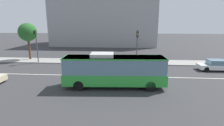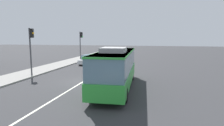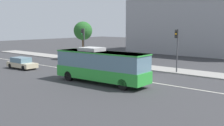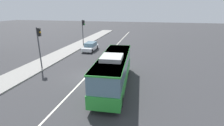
% 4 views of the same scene
% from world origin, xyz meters
% --- Properties ---
extents(ground_plane, '(160.00, 160.00, 0.00)m').
position_xyz_m(ground_plane, '(0.00, 0.00, 0.00)').
color(ground_plane, '#333335').
extents(sidewalk_kerb, '(80.00, 3.53, 0.14)m').
position_xyz_m(sidewalk_kerb, '(0.00, 7.66, 0.07)').
color(sidewalk_kerb, gray).
rests_on(sidewalk_kerb, ground_plane).
extents(lane_centre_line, '(76.00, 0.16, 0.01)m').
position_xyz_m(lane_centre_line, '(0.00, 0.00, 0.01)').
color(lane_centre_line, silver).
rests_on(lane_centre_line, ground_plane).
extents(transit_bus, '(10.13, 3.06, 3.46)m').
position_xyz_m(transit_bus, '(-1.78, -3.54, 1.81)').
color(transit_bus, green).
rests_on(transit_bus, ground_plane).
extents(sedan_beige, '(4.57, 1.99, 1.46)m').
position_xyz_m(sedan_beige, '(-16.01, -3.57, 0.72)').
color(sedan_beige, '#C6B793').
rests_on(sedan_beige, ground_plane).
extents(traffic_light_mid_block, '(0.32, 0.62, 5.20)m').
position_xyz_m(traffic_light_mid_block, '(1.06, 6.31, 3.56)').
color(traffic_light_mid_block, '#47474C').
rests_on(traffic_light_mid_block, ground_plane).
extents(traffic_light_far_corner, '(0.34, 0.62, 5.20)m').
position_xyz_m(traffic_light_far_corner, '(-14.66, 6.22, 3.56)').
color(traffic_light_far_corner, '#47474C').
rests_on(traffic_light_far_corner, ground_plane).
extents(street_tree_kerbside_left, '(3.03, 3.03, 6.26)m').
position_xyz_m(street_tree_kerbside_left, '(-17.11, 8.46, 4.69)').
color(street_tree_kerbside_left, '#4C3823').
rests_on(street_tree_kerbside_left, ground_plane).
extents(office_block_background, '(27.97, 14.54, 13.60)m').
position_xyz_m(office_block_background, '(-6.70, 31.37, 6.80)').
color(office_block_background, '#939399').
rests_on(office_block_background, ground_plane).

